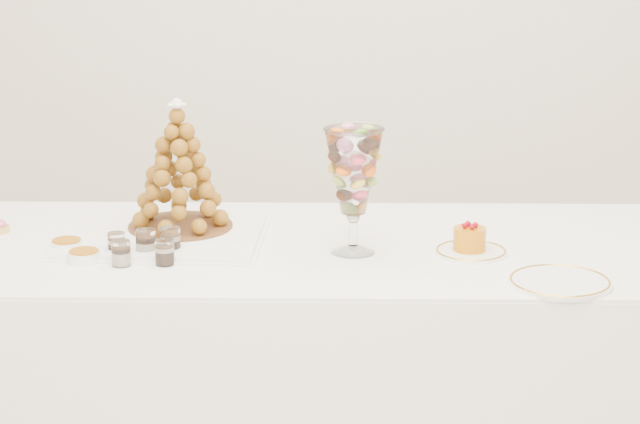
{
  "coord_description": "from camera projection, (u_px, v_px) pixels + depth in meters",
  "views": [
    {
      "loc": [
        0.18,
        -2.94,
        1.85
      ],
      "look_at": [
        -0.01,
        0.22,
        0.94
      ],
      "focal_mm": 70.0,
      "sensor_mm": 36.0,
      "label": 1
    }
  ],
  "objects": [
    {
      "name": "macaron_vase",
      "position": [
        354.0,
        173.0,
        3.3
      ],
      "size": [
        0.16,
        0.16,
        0.34
      ],
      "color": "white",
      "rests_on": "buffet_table"
    },
    {
      "name": "verrine_d",
      "position": [
        121.0,
        253.0,
        3.24
      ],
      "size": [
        0.05,
        0.05,
        0.07
      ],
      "primitive_type": "cylinder",
      "rotation": [
        0.0,
        0.0,
        0.09
      ],
      "color": "white",
      "rests_on": "buffet_table"
    },
    {
      "name": "ramekin_front",
      "position": [
        84.0,
        256.0,
        3.28
      ],
      "size": [
        0.09,
        0.09,
        0.03
      ],
      "primitive_type": "cylinder",
      "color": "white",
      "rests_on": "buffet_table"
    },
    {
      "name": "ramekin_back",
      "position": [
        67.0,
        246.0,
        3.37
      ],
      "size": [
        0.09,
        0.09,
        0.03
      ],
      "primitive_type": "cylinder",
      "color": "white",
      "rests_on": "buffet_table"
    },
    {
      "name": "spare_plate",
      "position": [
        560.0,
        282.0,
        3.11
      ],
      "size": [
        0.26,
        0.26,
        0.01
      ],
      "primitive_type": "cylinder",
      "color": "white",
      "rests_on": "buffet_table"
    },
    {
      "name": "mousse_cake",
      "position": [
        470.0,
        238.0,
        3.34
      ],
      "size": [
        0.09,
        0.09,
        0.08
      ],
      "color": "#C56E09",
      "rests_on": "cake_plate"
    },
    {
      "name": "verrine_c",
      "position": [
        170.0,
        241.0,
        3.34
      ],
      "size": [
        0.06,
        0.06,
        0.07
      ],
      "primitive_type": "cylinder",
      "rotation": [
        0.0,
        0.0,
        0.04
      ],
      "color": "white",
      "rests_on": "buffet_table"
    },
    {
      "name": "cake_plate",
      "position": [
        471.0,
        252.0,
        3.35
      ],
      "size": [
        0.19,
        0.19,
        0.01
      ],
      "primitive_type": "cylinder",
      "color": "white",
      "rests_on": "buffet_table"
    },
    {
      "name": "buffet_table",
      "position": [
        288.0,
        382.0,
        3.54
      ],
      "size": [
        2.2,
        0.96,
        0.82
      ],
      "rotation": [
        0.0,
        0.0,
        0.05
      ],
      "color": "white",
      "rests_on": "ground"
    },
    {
      "name": "croquembouche",
      "position": [
        179.0,
        165.0,
        3.48
      ],
      "size": [
        0.3,
        0.3,
        0.37
      ],
      "rotation": [
        0.0,
        0.0,
        -0.25
      ],
      "color": "brown",
      "rests_on": "lace_tray"
    },
    {
      "name": "verrine_a",
      "position": [
        116.0,
        244.0,
        3.33
      ],
      "size": [
        0.06,
        0.06,
        0.06
      ],
      "primitive_type": "cylinder",
      "rotation": [
        0.0,
        0.0,
        0.33
      ],
      "color": "white",
      "rests_on": "buffet_table"
    },
    {
      "name": "verrine_b",
      "position": [
        146.0,
        243.0,
        3.32
      ],
      "size": [
        0.06,
        0.06,
        0.07
      ],
      "primitive_type": "cylinder",
      "rotation": [
        0.0,
        0.0,
        -0.19
      ],
      "color": "white",
      "rests_on": "buffet_table"
    },
    {
      "name": "lace_tray",
      "position": [
        161.0,
        237.0,
        3.46
      ],
      "size": [
        0.55,
        0.41,
        0.02
      ],
      "primitive_type": "cube",
      "rotation": [
        0.0,
        0.0,
        -0.0
      ],
      "color": "white",
      "rests_on": "buffet_table"
    },
    {
      "name": "verrine_e",
      "position": [
        165.0,
        252.0,
        3.25
      ],
      "size": [
        0.05,
        0.05,
        0.07
      ],
      "primitive_type": "cylinder",
      "rotation": [
        0.0,
        0.0,
        -0.03
      ],
      "color": "white",
      "rests_on": "buffet_table"
    }
  ]
}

